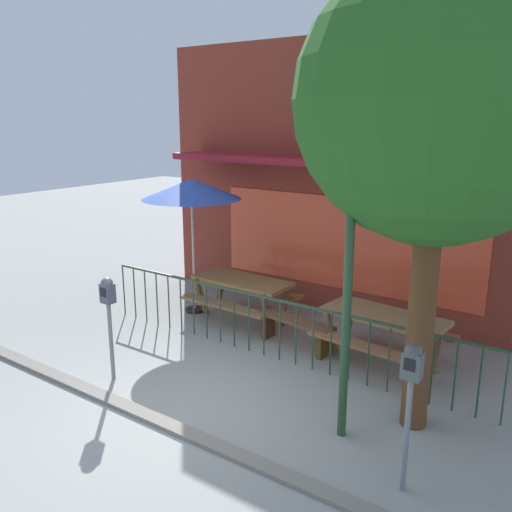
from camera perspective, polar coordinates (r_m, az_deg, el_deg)
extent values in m
plane|color=gray|center=(7.04, -7.44, -16.16)|extent=(40.00, 40.00, 0.00)
cube|color=#4A2A20|center=(10.49, 9.47, -5.63)|extent=(7.81, 0.54, 0.01)
cube|color=maroon|center=(9.92, 10.06, 7.95)|extent=(7.81, 0.50, 4.96)
cube|color=#E54C2D|center=(9.88, 9.14, 1.31)|extent=(5.08, 0.02, 1.70)
cube|color=maroon|center=(9.28, 8.35, 9.80)|extent=(6.64, 0.86, 0.12)
cube|color=#2C4129|center=(8.04, 1.70, -4.56)|extent=(6.56, 0.04, 0.04)
cylinder|color=#1D491F|center=(10.26, -13.85, -3.51)|extent=(0.02, 0.02, 0.95)
cylinder|color=#234D21|center=(10.06, -12.77, -3.82)|extent=(0.02, 0.02, 0.95)
cylinder|color=#2A4A25|center=(9.86, -11.64, -4.13)|extent=(0.02, 0.02, 0.95)
cylinder|color=#264D23|center=(9.66, -10.47, -4.46)|extent=(0.02, 0.02, 0.95)
cylinder|color=#26512F|center=(9.47, -9.25, -4.80)|extent=(0.02, 0.02, 0.95)
cylinder|color=#264230|center=(9.28, -7.97, -5.15)|extent=(0.02, 0.02, 0.95)
cylinder|color=#28411E|center=(9.10, -6.65, -5.51)|extent=(0.02, 0.02, 0.95)
cylinder|color=#264025|center=(8.92, -5.26, -5.89)|extent=(0.02, 0.02, 0.95)
cylinder|color=#2D4730|center=(8.75, -3.83, -6.27)|extent=(0.02, 0.02, 0.95)
cylinder|color=#1D4220|center=(8.59, -2.33, -6.67)|extent=(0.02, 0.02, 0.95)
cylinder|color=#234F2E|center=(8.43, -0.77, -7.07)|extent=(0.02, 0.02, 0.95)
cylinder|color=#2C412B|center=(8.28, 0.85, -7.49)|extent=(0.02, 0.02, 0.95)
cylinder|color=#22492C|center=(8.13, 2.53, -7.91)|extent=(0.02, 0.02, 0.95)
cylinder|color=#295023|center=(8.00, 4.27, -8.34)|extent=(0.02, 0.02, 0.95)
cylinder|color=#244B30|center=(7.87, 6.08, -8.78)|extent=(0.02, 0.02, 0.95)
cylinder|color=#204323|center=(7.75, 7.95, -9.23)|extent=(0.02, 0.02, 0.95)
cylinder|color=#254728|center=(7.63, 9.88, -9.67)|extent=(0.02, 0.02, 0.95)
cylinder|color=#1B442C|center=(7.53, 11.87, -10.12)|extent=(0.02, 0.02, 0.95)
cylinder|color=#2D4728|center=(7.44, 13.92, -10.57)|extent=(0.02, 0.02, 0.95)
cylinder|color=#2B4732|center=(7.36, 16.02, -11.02)|extent=(0.02, 0.02, 0.95)
cylinder|color=#223D20|center=(7.28, 18.17, -11.46)|extent=(0.02, 0.02, 0.95)
cylinder|color=#21432F|center=(7.22, 20.38, -11.89)|extent=(0.02, 0.02, 0.95)
cylinder|color=#1C3F2A|center=(7.17, 22.62, -12.31)|extent=(0.02, 0.02, 0.95)
cylinder|color=#284F2F|center=(7.13, 24.90, -12.72)|extent=(0.02, 0.02, 0.95)
cube|color=olive|center=(9.61, -1.47, -2.66)|extent=(1.82, 0.80, 0.07)
cube|color=brown|center=(9.30, -3.54, -5.23)|extent=(1.81, 0.30, 0.05)
cube|color=olive|center=(10.12, 0.44, -3.54)|extent=(1.81, 0.30, 0.05)
cube|color=brown|center=(9.97, -5.82, -4.32)|extent=(0.08, 0.35, 0.78)
cube|color=brown|center=(10.37, -3.75, -3.53)|extent=(0.08, 0.35, 0.78)
cube|color=brown|center=(9.10, 1.17, -6.12)|extent=(0.08, 0.35, 0.78)
cube|color=brown|center=(9.54, 3.11, -5.15)|extent=(0.08, 0.35, 0.78)
cube|color=olive|center=(8.17, 13.46, -6.21)|extent=(1.86, 0.92, 0.07)
cube|color=#915B3A|center=(7.83, 11.47, -9.40)|extent=(1.82, 0.43, 0.05)
cube|color=brown|center=(8.74, 15.01, -7.02)|extent=(1.82, 0.43, 0.05)
cube|color=brown|center=(8.41, 7.92, -8.04)|extent=(0.10, 0.35, 0.78)
cube|color=brown|center=(8.86, 9.89, -6.93)|extent=(0.10, 0.35, 0.78)
cube|color=brown|center=(7.80, 17.24, -10.45)|extent=(0.10, 0.35, 0.78)
cube|color=brown|center=(8.28, 18.81, -9.09)|extent=(0.10, 0.35, 0.78)
cylinder|color=black|center=(10.34, -6.49, -5.68)|extent=(0.36, 0.36, 0.05)
cylinder|color=#AEADAE|center=(9.99, -6.68, 0.83)|extent=(0.04, 0.04, 2.46)
cone|color=#3051B5|center=(9.79, -6.87, 7.09)|extent=(1.80, 1.80, 0.36)
cube|color=brown|center=(8.61, 4.14, -6.82)|extent=(1.43, 0.52, 0.06)
cube|color=#58321D|center=(9.03, 1.33, -7.28)|extent=(0.08, 0.29, 0.45)
cube|color=brown|center=(8.38, 7.11, -9.17)|extent=(0.08, 0.29, 0.45)
cylinder|color=slate|center=(5.63, 15.68, -17.90)|extent=(0.06, 0.06, 1.21)
cube|color=#46514F|center=(5.28, 16.24, -11.08)|extent=(0.18, 0.14, 0.27)
sphere|color=#47464B|center=(5.23, 16.34, -9.76)|extent=(0.17, 0.17, 0.17)
cube|color=black|center=(5.20, 15.99, -11.07)|extent=(0.11, 0.01, 0.12)
cylinder|color=slate|center=(7.80, -15.13, -8.73)|extent=(0.06, 0.06, 1.13)
cube|color=#444658|center=(7.55, -15.48, -3.84)|extent=(0.18, 0.14, 0.27)
sphere|color=#474C58|center=(7.51, -15.55, -2.86)|extent=(0.17, 0.17, 0.17)
cube|color=black|center=(7.50, -15.93, -3.74)|extent=(0.11, 0.01, 0.12)
cylinder|color=brown|center=(6.41, 17.20, -5.46)|extent=(0.31, 0.31, 2.92)
sphere|color=#255E1F|center=(6.05, 18.86, 15.44)|extent=(3.04, 3.04, 3.04)
cylinder|color=#224328|center=(5.88, 9.72, -3.03)|extent=(0.10, 0.10, 3.65)
sphere|color=beige|center=(5.61, 10.59, 16.26)|extent=(0.28, 0.28, 0.28)
cube|color=gray|center=(6.82, -9.57, -17.35)|extent=(10.94, 0.20, 0.11)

